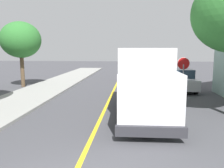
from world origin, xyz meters
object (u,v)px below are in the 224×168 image
at_px(box_truck, 144,78).
at_px(parked_car_near, 147,81).
at_px(parked_car_far, 137,67).
at_px(parked_van_across, 181,80).
at_px(stop_sign, 183,70).
at_px(parked_car_mid, 139,73).
at_px(street_tree_down_block, 21,40).

bearing_deg(box_truck, parked_car_near, 84.82).
height_order(parked_car_far, parked_van_across, same).
height_order(parked_van_across, stop_sign, stop_sign).
xyz_separation_m(parked_car_near, parked_car_mid, (-0.47, 6.23, 0.00)).
height_order(parked_van_across, street_tree_down_block, street_tree_down_block).
distance_m(parked_car_mid, stop_sign, 9.00).
distance_m(parked_car_near, parked_car_far, 13.48).
xyz_separation_m(parked_car_near, stop_sign, (2.18, -2.30, 1.06)).
xyz_separation_m(parked_car_mid, parked_van_across, (3.10, -5.79, 0.00)).
bearing_deg(parked_car_near, parked_van_across, 9.59).
xyz_separation_m(parked_car_near, parked_car_far, (-0.57, 13.47, 0.00)).
bearing_deg(parked_car_mid, street_tree_down_block, -152.74).
bearing_deg(parked_car_far, parked_car_mid, -89.22).
xyz_separation_m(box_truck, parked_car_far, (0.01, 19.80, -0.97)).
bearing_deg(parked_car_far, box_truck, -90.02).
relative_size(parked_car_near, parked_car_mid, 0.99).
height_order(parked_car_mid, stop_sign, stop_sign).
xyz_separation_m(parked_car_near, parked_van_across, (2.63, 0.44, 0.00)).
relative_size(parked_car_near, stop_sign, 1.67).
bearing_deg(parked_car_mid, parked_van_across, -61.85).
relative_size(parked_car_near, street_tree_down_block, 0.81).
bearing_deg(parked_car_mid, parked_car_far, 90.78).
bearing_deg(parked_car_mid, box_truck, -90.48).
xyz_separation_m(parked_car_far, street_tree_down_block, (-9.87, -12.37, 3.15)).
bearing_deg(parked_van_across, stop_sign, -99.32).
relative_size(parked_car_mid, street_tree_down_block, 0.81).
xyz_separation_m(parked_car_mid, street_tree_down_block, (-9.97, -5.14, 3.15)).
bearing_deg(parked_van_across, parked_car_near, -170.41).
xyz_separation_m(parked_car_far, stop_sign, (2.75, -15.77, 1.06)).
height_order(parked_car_near, street_tree_down_block, street_tree_down_block).
distance_m(parked_car_mid, street_tree_down_block, 11.65).
distance_m(box_truck, parked_car_near, 6.43).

